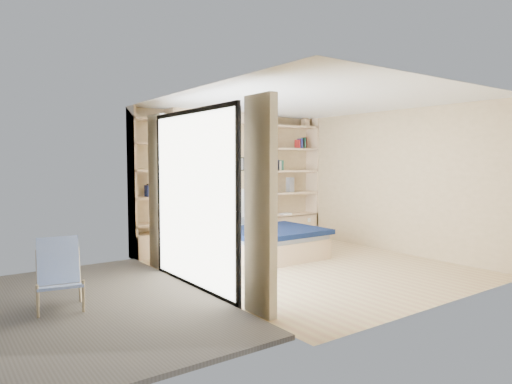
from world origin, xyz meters
TOP-DOWN VIEW (x-y plane):
  - ground at (0.00, 0.00)m, footprint 4.50×4.50m
  - room_shell at (-0.39, 1.52)m, footprint 4.50×4.50m
  - bed at (-0.07, 1.15)m, footprint 1.60×2.08m
  - photo_gallery at (-0.45, 2.22)m, footprint 1.48×0.02m
  - reading_lamps at (-0.30, 2.00)m, footprint 1.92×0.12m
  - shelf_decor at (1.14, 2.07)m, footprint 3.62×0.23m
  - deck at (-3.60, 0.00)m, footprint 3.20×4.00m
  - deck_chair at (-3.55, 0.17)m, footprint 0.60×0.84m

SIDE VIEW (x-z plane):
  - ground at x=0.00m, z-range 0.00..0.00m
  - deck at x=-3.60m, z-range -0.03..0.03m
  - bed at x=-0.07m, z-range -0.27..0.80m
  - deck_chair at x=-3.55m, z-range -0.02..0.76m
  - room_shell at x=-0.39m, z-range -1.17..3.33m
  - reading_lamps at x=-0.30m, z-range 1.03..1.17m
  - photo_gallery at x=-0.45m, z-range 1.19..2.01m
  - shelf_decor at x=1.14m, z-range 0.68..2.71m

